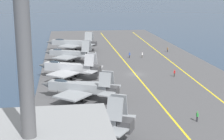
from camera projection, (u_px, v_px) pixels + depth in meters
name	position (u px, v px, depth m)	size (l,w,h in m)	color
ground_plane	(135.00, 76.00, 84.02)	(2000.00, 2000.00, 0.00)	navy
carrier_deck	(135.00, 75.00, 83.98)	(174.15, 45.95, 0.40)	#4C4C4F
deck_stripe_foul_line	(185.00, 72.00, 85.64)	(156.74, 0.36, 0.01)	yellow
deck_stripe_centerline	(135.00, 74.00, 83.93)	(156.74, 0.36, 0.01)	yellow
parked_jet_nearest	(82.00, 119.00, 47.93)	(12.50, 15.33, 6.83)	gray
parked_jet_second	(80.00, 87.00, 64.41)	(12.68, 15.70, 5.90)	gray
parked_jet_third	(70.00, 68.00, 79.56)	(13.70, 15.61, 6.26)	#A8AAAF
parked_jet_fourth	(70.00, 53.00, 96.19)	(12.50, 15.06, 6.57)	gray
parked_jet_fifth	(72.00, 43.00, 113.66)	(12.58, 17.43, 6.54)	gray
crew_green_vest	(197.00, 116.00, 54.18)	(0.39, 0.27, 1.73)	#232328
crew_red_vest	(174.00, 73.00, 81.26)	(0.39, 0.45, 1.76)	#383328
crew_brown_vest	(168.00, 49.00, 112.14)	(0.40, 0.46, 1.69)	#232328
crew_blue_vest	(130.00, 55.00, 102.93)	(0.30, 0.40, 1.74)	#232328
crew_white_vest	(142.00, 55.00, 103.19)	(0.41, 0.46, 1.66)	#4C473D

